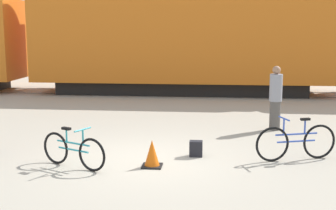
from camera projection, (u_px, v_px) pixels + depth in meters
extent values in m
plane|color=#B2A893|center=(147.00, 159.00, 9.91)|extent=(80.00, 80.00, 0.00)
cube|color=black|center=(181.00, 87.00, 19.75)|extent=(10.22, 2.15, 0.55)
cube|color=orange|center=(181.00, 40.00, 19.43)|extent=(12.16, 2.87, 3.37)
cube|color=#4C4238|center=(180.00, 95.00, 19.09)|extent=(50.32, 0.07, 0.01)
cube|color=#4C4238|center=(182.00, 91.00, 20.50)|extent=(50.32, 0.07, 0.01)
torus|color=black|center=(272.00, 144.00, 9.68)|extent=(0.72, 0.28, 0.74)
torus|color=black|center=(319.00, 142.00, 9.91)|extent=(0.72, 0.28, 0.74)
cylinder|color=#3351B7|center=(296.00, 134.00, 9.76)|extent=(0.91, 0.33, 0.04)
cylinder|color=#3351B7|center=(296.00, 141.00, 9.79)|extent=(0.82, 0.30, 0.04)
cylinder|color=#3351B7|center=(305.00, 126.00, 9.78)|extent=(0.04, 0.04, 0.31)
cube|color=black|center=(305.00, 119.00, 9.75)|extent=(0.21, 0.14, 0.05)
cylinder|color=#3351B7|center=(284.00, 127.00, 9.67)|extent=(0.04, 0.04, 0.34)
cylinder|color=#3351B7|center=(284.00, 119.00, 9.64)|extent=(0.17, 0.45, 0.03)
torus|color=black|center=(92.00, 155.00, 9.03)|extent=(0.62, 0.34, 0.66)
torus|color=black|center=(56.00, 148.00, 9.53)|extent=(0.62, 0.34, 0.66)
cylinder|color=teal|center=(73.00, 143.00, 9.25)|extent=(0.78, 0.41, 0.04)
cylinder|color=teal|center=(73.00, 150.00, 9.27)|extent=(0.71, 0.37, 0.04)
cylinder|color=teal|center=(67.00, 135.00, 9.32)|extent=(0.04, 0.04, 0.28)
cube|color=black|center=(66.00, 129.00, 9.29)|extent=(0.21, 0.16, 0.05)
cylinder|color=teal|center=(83.00, 137.00, 9.09)|extent=(0.04, 0.04, 0.31)
cylinder|color=teal|center=(83.00, 130.00, 9.06)|extent=(0.23, 0.43, 0.03)
cylinder|color=#514C47|center=(275.00, 115.00, 12.68)|extent=(0.29, 0.29, 0.79)
cylinder|color=gray|center=(276.00, 88.00, 12.56)|extent=(0.34, 0.34, 0.73)
sphere|color=#A37556|center=(277.00, 70.00, 12.48)|extent=(0.22, 0.22, 0.22)
cube|color=black|center=(196.00, 149.00, 10.11)|extent=(0.28, 0.20, 0.34)
cube|color=black|center=(152.00, 166.00, 9.39)|extent=(0.40, 0.40, 0.03)
cone|color=orange|center=(152.00, 153.00, 9.34)|extent=(0.32, 0.32, 0.55)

